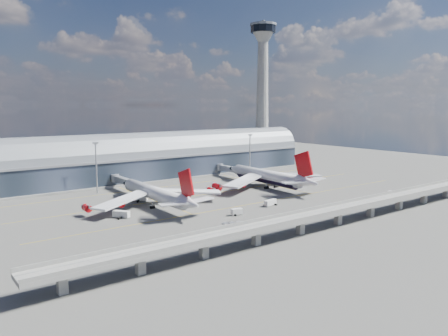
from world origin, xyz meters
TOP-DOWN VIEW (x-y plane):
  - ground at (0.00, 0.00)m, footprint 500.00×500.00m
  - taxi_lines at (0.00, 22.11)m, footprint 200.00×80.12m
  - terminal at (0.00, 77.99)m, footprint 200.00×30.00m
  - control_tower at (85.00, 83.00)m, footprint 19.00×19.00m
  - guideway at (-0.00, -55.00)m, footprint 220.00×8.50m
  - floodlight_mast_left at (-50.00, 55.00)m, footprint 3.00×0.70m
  - floodlight_mast_right at (50.00, 55.00)m, footprint 3.00×0.70m
  - airliner_left at (-40.25, 10.34)m, footprint 63.05×66.19m
  - airliner_right at (29.27, 14.81)m, footprint 67.63×70.68m
  - jet_bridge_left at (-36.74, 53.12)m, footprint 4.40×28.00m
  - jet_bridge_right at (32.85, 51.18)m, footprint 4.40×32.00m
  - service_truck_0 at (-60.32, 2.24)m, footprint 5.74×6.71m
  - service_truck_1 at (-21.33, -21.58)m, footprint 4.86×2.88m
  - service_truck_2 at (0.75, -17.43)m, footprint 7.37×3.57m
  - service_truck_3 at (38.89, 15.14)m, footprint 3.16×6.97m
  - service_truck_4 at (42.48, 23.18)m, footprint 3.30×5.39m
  - service_truck_5 at (-41.07, 25.21)m, footprint 6.65×6.03m
  - cargo_train_0 at (-33.62, -34.21)m, footprint 7.87×3.93m
  - cargo_train_1 at (46.48, -37.35)m, footprint 8.74×1.65m
  - cargo_train_2 at (64.13, -35.77)m, footprint 5.31×4.24m

SIDE VIEW (x-z plane):
  - ground at x=0.00m, z-range 0.00..0.00m
  - taxi_lines at x=0.00m, z-range 0.00..0.01m
  - cargo_train_1 at x=46.48m, z-range 0.03..1.48m
  - cargo_train_0 at x=-33.62m, z-range 0.04..1.77m
  - cargo_train_2 at x=64.13m, z-range 0.04..1.82m
  - service_truck_2 at x=0.75m, z-range 0.05..2.62m
  - service_truck_1 at x=-21.33m, z-range 0.01..2.67m
  - service_truck_0 at x=-60.32m, z-range 0.05..2.82m
  - service_truck_4 at x=42.48m, z-range 0.01..2.93m
  - service_truck_5 at x=-41.07m, z-range 0.04..3.19m
  - service_truck_3 at x=38.89m, z-range 0.04..3.34m
  - jet_bridge_left at x=-36.74m, z-range 1.55..8.80m
  - jet_bridge_right at x=32.85m, z-range 1.56..8.81m
  - guideway at x=0.00m, z-range 1.69..8.89m
  - airliner_left at x=-40.25m, z-range -4.33..15.89m
  - airliner_right at x=29.27m, z-range -5.40..17.04m
  - terminal at x=0.00m, z-range -2.66..25.34m
  - floodlight_mast_left at x=-50.00m, z-range 0.78..26.48m
  - floodlight_mast_right at x=50.00m, z-range 0.78..26.48m
  - control_tower at x=85.00m, z-range 0.14..103.14m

